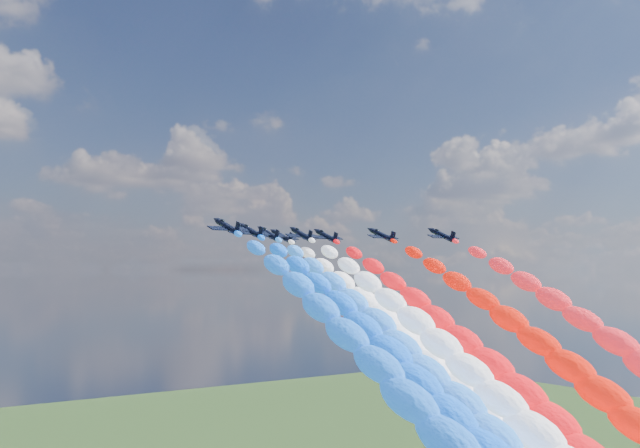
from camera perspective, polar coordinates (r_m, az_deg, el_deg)
jet_0 at (r=139.47m, az=-7.02°, el=-0.19°), size 8.29×10.94×5.67m
trail_0 at (r=101.56m, az=5.69°, el=-13.44°), size 7.35×93.19×55.45m
jet_1 at (r=154.86m, az=-5.23°, el=-0.53°), size 8.34×10.98×5.67m
trail_1 at (r=117.38m, az=6.36°, el=-12.08°), size 7.35×93.19×55.45m
jet_2 at (r=165.75m, az=-3.90°, el=-0.73°), size 7.93×10.68×5.67m
trail_2 at (r=128.69m, az=7.08°, el=-11.32°), size 7.35×93.19×55.45m
jet_3 at (r=167.70m, az=-1.42°, el=-0.77°), size 8.05×10.77×5.67m
trail_3 at (r=131.97m, az=10.09°, el=-11.09°), size 7.35×93.19×55.45m
jet_4 at (r=177.95m, az=-2.89°, el=-0.92°), size 8.20×10.87×5.67m
trail_4 at (r=141.14m, az=7.40°, el=-10.62°), size 7.35×93.19×55.45m
jet_5 at (r=176.21m, az=0.47°, el=-0.90°), size 7.86×10.63×5.67m
trail_5 at (r=141.36m, az=11.74°, el=-10.56°), size 7.35×93.19×55.45m
jet_6 at (r=172.74m, az=4.70°, el=-0.84°), size 8.30×10.95×5.67m
trail_6 at (r=140.59m, az=17.25°, el=-10.52°), size 7.35×93.19×55.45m
jet_7 at (r=174.28m, az=9.20°, el=-0.83°), size 8.28×10.93×5.67m
trail_7 at (r=145.08m, az=22.53°, el=-10.19°), size 7.35×93.19×55.45m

